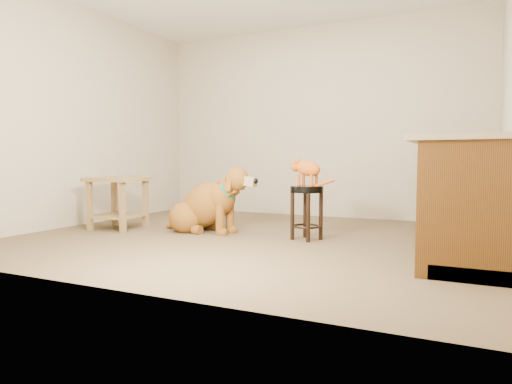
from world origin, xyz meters
The scene contains 8 objects.
floor centered at (0.00, 0.00, 0.00)m, with size 4.50×4.00×0.01m, color brown.
room_shell centered at (0.00, 0.00, 1.68)m, with size 4.54×4.04×2.62m.
cabinet_run centered at (1.94, 0.30, 0.44)m, with size 0.70×2.56×0.94m.
padded_stool centered at (0.53, 0.13, 0.37)m, with size 0.35×0.35×0.53m.
wood_stool centered at (1.85, 1.70, 0.43)m, with size 0.55×0.55×0.82m.
side_table centered at (-1.62, -0.10, 0.38)m, with size 0.61×0.61×0.58m.
golden_retriever centered at (-0.59, 0.12, 0.28)m, with size 1.18×0.61×0.75m.
tabby_kitten centered at (0.52, 0.13, 0.68)m, with size 0.47×0.23×0.29m.
Camera 1 is at (1.97, -4.05, 0.77)m, focal length 32.00 mm.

